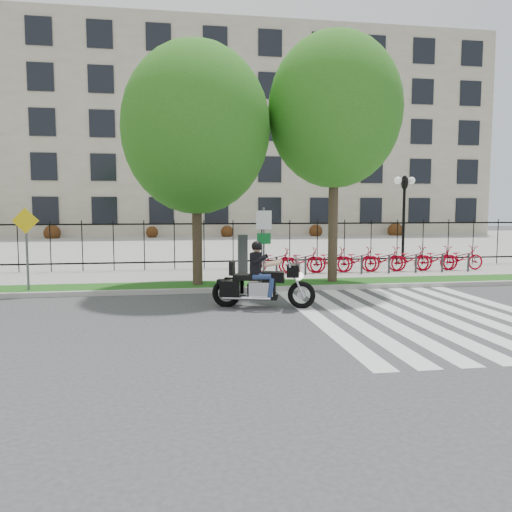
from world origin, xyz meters
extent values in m
plane|color=#363639|center=(0.00, 0.00, 0.00)|extent=(120.00, 120.00, 0.00)
cube|color=#9E9C95|center=(0.00, 4.10, 0.07)|extent=(60.00, 0.20, 0.15)
cube|color=#185214|center=(0.00, 4.95, 0.07)|extent=(60.00, 1.50, 0.15)
cube|color=gray|center=(0.00, 7.45, 0.07)|extent=(60.00, 3.50, 0.15)
cube|color=gray|center=(0.00, 25.00, 0.05)|extent=(80.00, 34.00, 0.10)
cube|color=gray|center=(0.00, 45.00, 10.00)|extent=(60.00, 20.00, 20.00)
cylinder|color=black|center=(10.00, 12.00, 2.00)|extent=(0.14, 0.14, 4.00)
cylinder|color=black|center=(10.00, 12.00, 3.90)|extent=(0.06, 0.70, 0.70)
sphere|color=white|center=(9.65, 12.00, 4.00)|extent=(0.36, 0.36, 0.36)
sphere|color=white|center=(10.35, 12.00, 4.00)|extent=(0.36, 0.36, 0.36)
cylinder|color=#392A1F|center=(-0.44, 4.95, 1.94)|extent=(0.32, 0.32, 3.58)
ellipsoid|color=#185513|center=(-0.44, 4.95, 5.15)|extent=(4.72, 4.72, 5.43)
cylinder|color=#392A1F|center=(4.13, 4.95, 2.33)|extent=(0.32, 0.32, 4.37)
ellipsoid|color=#185513|center=(4.13, 4.95, 5.85)|extent=(4.43, 4.43, 5.10)
cube|color=#2D2D33|center=(1.34, 7.20, 0.90)|extent=(0.35, 0.25, 1.50)
imported|color=#A50014|center=(2.54, 7.20, 0.64)|extent=(1.85, 0.65, 0.97)
cylinder|color=#2D2D33|center=(2.54, 6.70, 0.50)|extent=(0.08, 0.08, 0.70)
imported|color=#A50014|center=(3.64, 7.20, 0.64)|extent=(1.85, 0.65, 0.97)
cylinder|color=#2D2D33|center=(3.64, 6.70, 0.50)|extent=(0.08, 0.08, 0.70)
imported|color=#A50014|center=(4.74, 7.20, 0.64)|extent=(1.85, 0.65, 0.97)
cylinder|color=#2D2D33|center=(4.74, 6.70, 0.50)|extent=(0.08, 0.08, 0.70)
imported|color=#A50014|center=(5.84, 7.20, 0.64)|extent=(1.85, 0.65, 0.97)
cylinder|color=#2D2D33|center=(5.84, 6.70, 0.50)|extent=(0.08, 0.08, 0.70)
imported|color=#A50014|center=(6.94, 7.20, 0.64)|extent=(1.85, 0.65, 0.97)
cylinder|color=#2D2D33|center=(6.94, 6.70, 0.50)|extent=(0.08, 0.08, 0.70)
imported|color=#A50014|center=(8.04, 7.20, 0.64)|extent=(1.85, 0.65, 0.97)
cylinder|color=#2D2D33|center=(8.04, 6.70, 0.50)|extent=(0.08, 0.08, 0.70)
imported|color=#A50014|center=(9.14, 7.20, 0.64)|extent=(1.85, 0.65, 0.97)
cylinder|color=#2D2D33|center=(9.14, 6.70, 0.50)|extent=(0.08, 0.08, 0.70)
imported|color=#A50014|center=(10.24, 7.20, 0.64)|extent=(1.85, 0.65, 0.97)
cylinder|color=#2D2D33|center=(10.24, 6.70, 0.50)|extent=(0.08, 0.08, 0.70)
cylinder|color=#59595B|center=(1.69, 4.60, 1.40)|extent=(0.07, 0.07, 2.50)
cube|color=white|center=(1.69, 4.56, 2.25)|extent=(0.50, 0.03, 0.60)
cube|color=#0C6626|center=(1.69, 4.56, 1.65)|extent=(0.45, 0.03, 0.35)
cylinder|color=#59595B|center=(-5.57, 4.60, 1.35)|extent=(0.07, 0.07, 2.40)
cube|color=yellow|center=(-5.57, 4.56, 2.25)|extent=(0.78, 0.03, 0.78)
torus|color=black|center=(2.12, 1.26, 0.36)|extent=(0.74, 0.34, 0.73)
torus|color=black|center=(0.20, 1.84, 0.36)|extent=(0.78, 0.38, 0.77)
cube|color=black|center=(1.92, 1.32, 1.00)|extent=(0.47, 0.65, 0.32)
cube|color=#26262B|center=(1.99, 1.30, 1.25)|extent=(0.30, 0.55, 0.32)
cube|color=silver|center=(1.11, 1.57, 0.48)|extent=(0.71, 0.53, 0.42)
cube|color=black|center=(1.41, 1.47, 0.82)|extent=(0.66, 0.51, 0.27)
cube|color=black|center=(0.76, 1.67, 0.80)|extent=(0.82, 0.58, 0.15)
cube|color=black|center=(0.35, 1.80, 1.03)|extent=(0.21, 0.37, 0.36)
cube|color=black|center=(0.26, 1.49, 0.53)|extent=(0.55, 0.32, 0.42)
cube|color=black|center=(0.45, 2.10, 0.53)|extent=(0.55, 0.32, 0.42)
cube|color=black|center=(0.96, 1.61, 1.18)|extent=(0.37, 0.48, 0.55)
sphere|color=tan|center=(0.99, 1.60, 1.58)|extent=(0.24, 0.24, 0.24)
sphere|color=black|center=(0.99, 1.60, 1.63)|extent=(0.29, 0.29, 0.29)
camera|label=1|loc=(-1.05, -11.28, 2.60)|focal=35.00mm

